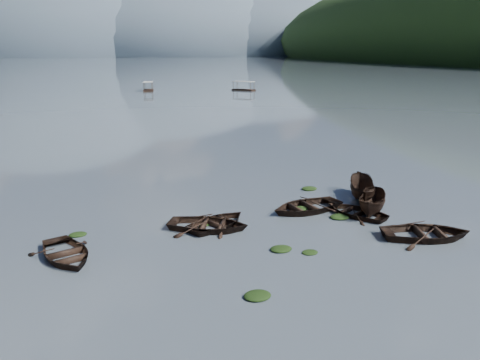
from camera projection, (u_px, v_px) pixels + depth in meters
name	position (u px, v px, depth m)	size (l,w,h in m)	color
ground_plane	(325.00, 290.00, 21.12)	(2400.00, 2400.00, 0.00)	#49535B
haze_mtn_b	(47.00, 55.00, 824.04)	(520.00, 520.00, 340.00)	#475666
haze_mtn_c	(161.00, 55.00, 885.47)	(520.00, 520.00, 260.00)	#475666
haze_mtn_d	(250.00, 55.00, 940.76)	(520.00, 520.00, 220.00)	#475666
rowboat_0	(66.00, 258.00, 24.37)	(3.24, 4.54, 0.94)	black
rowboat_1	(219.00, 226.00, 28.79)	(3.07, 4.30, 0.89)	black
rowboat_3	(356.00, 215.00, 30.73)	(3.01, 4.21, 0.87)	black
rowboat_4	(426.00, 238.00, 26.94)	(3.64, 5.09, 1.05)	black
rowboat_5	(372.00, 213.00, 31.09)	(1.62, 4.31, 1.66)	black
rowboat_6	(208.00, 229.00, 28.27)	(3.48, 4.88, 1.01)	black
rowboat_7	(306.00, 211.00, 31.53)	(3.65, 5.12, 1.06)	black
rowboat_8	(361.00, 199.00, 34.03)	(1.69, 4.51, 1.74)	black
weed_clump_0	(257.00, 297.00, 20.54)	(1.24, 1.01, 0.27)	black
weed_clump_1	(310.00, 253.00, 24.99)	(0.90, 0.72, 0.20)	black
weed_clump_2	(281.00, 250.00, 25.35)	(1.22, 0.97, 0.26)	black
weed_clump_3	(301.00, 209.00, 31.87)	(1.03, 0.87, 0.23)	black
weed_clump_4	(340.00, 218.00, 30.18)	(1.32, 1.05, 0.27)	black
weed_clump_5	(78.00, 235.00, 27.37)	(1.03, 0.83, 0.22)	black
weed_clump_6	(203.00, 225.00, 29.03)	(1.02, 0.85, 0.21)	black
weed_clump_7	(309.00, 189.00, 36.31)	(1.23, 0.98, 0.27)	black
pontoon_centre	(148.00, 91.00, 122.03)	(2.48, 5.95, 2.28)	black
pontoon_right	(244.00, 91.00, 123.29)	(2.49, 5.98, 2.29)	black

